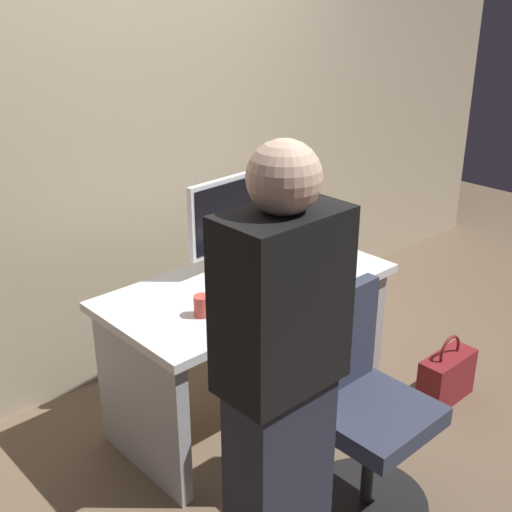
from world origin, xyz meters
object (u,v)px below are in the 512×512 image
object	(u,v)px
person_at_desk	(280,385)
cell_phone	(341,265)
keyboard	(260,290)
cup_near_keyboard	(202,306)
monitor	(233,216)
handbag	(446,377)
office_chair	(361,415)
mouse	(301,269)
desk	(249,325)
book_stack	(295,243)

from	to	relation	value
person_at_desk	cell_phone	bearing A→B (deg)	31.52
keyboard	cup_near_keyboard	world-z (taller)	cup_near_keyboard
monitor	person_at_desk	bearing A→B (deg)	-123.80
cup_near_keyboard	handbag	distance (m)	1.44
office_chair	monitor	bearing A→B (deg)	80.30
mouse	cell_phone	size ratio (longest dim) A/B	0.69
handbag	person_at_desk	bearing A→B (deg)	-171.86
mouse	cell_phone	xyz separation A→B (m)	(0.21, -0.07, -0.01)
office_chair	cup_near_keyboard	world-z (taller)	office_chair
handbag	cup_near_keyboard	bearing A→B (deg)	156.87
mouse	cup_near_keyboard	bearing A→B (deg)	-178.04
person_at_desk	cup_near_keyboard	world-z (taller)	person_at_desk
cup_near_keyboard	cell_phone	distance (m)	0.84
desk	monitor	size ratio (longest dim) A/B	2.55
person_at_desk	mouse	bearing A→B (deg)	40.23
cell_phone	monitor	bearing A→B (deg)	156.58
monitor	cell_phone	size ratio (longest dim) A/B	3.76
person_at_desk	mouse	distance (m)	1.14
keyboard	monitor	bearing A→B (deg)	67.22
keyboard	mouse	size ratio (longest dim) A/B	4.30
office_chair	keyboard	xyz separation A→B (m)	(0.05, 0.65, 0.31)
mouse	person_at_desk	bearing A→B (deg)	-139.77
desk	cup_near_keyboard	size ratio (longest dim) A/B	15.24
desk	monitor	xyz separation A→B (m)	(0.08, 0.21, 0.48)
book_stack	cell_phone	xyz separation A→B (m)	(0.04, -0.27, -0.05)
keyboard	mouse	distance (m)	0.29
cup_near_keyboard	desk	bearing A→B (deg)	16.79
office_chair	cell_phone	distance (m)	0.87
monitor	mouse	size ratio (longest dim) A/B	5.41
person_at_desk	cup_near_keyboard	size ratio (longest dim) A/B	18.11
desk	cell_phone	distance (m)	0.55
desk	mouse	bearing A→B (deg)	-18.71
monitor	handbag	world-z (taller)	monitor
mouse	cup_near_keyboard	world-z (taller)	cup_near_keyboard
office_chair	keyboard	distance (m)	0.72
keyboard	cell_phone	xyz separation A→B (m)	(0.50, -0.06, -0.01)
keyboard	cell_phone	size ratio (longest dim) A/B	2.99
office_chair	mouse	xyz separation A→B (m)	(0.34, 0.67, 0.32)
book_stack	cell_phone	world-z (taller)	book_stack
keyboard	mouse	xyz separation A→B (m)	(0.29, 0.02, 0.01)
desk	office_chair	xyz separation A→B (m)	(-0.08, -0.76, -0.07)
office_chair	desk	bearing A→B (deg)	83.81
desk	book_stack	xyz separation A→B (m)	(0.42, 0.11, 0.28)
cup_near_keyboard	cell_phone	xyz separation A→B (m)	(0.83, -0.05, -0.04)
cell_phone	handbag	bearing A→B (deg)	-31.82
person_at_desk	handbag	size ratio (longest dim) A/B	4.34
office_chair	book_stack	distance (m)	1.07
monitor	book_stack	distance (m)	0.41
office_chair	cell_phone	world-z (taller)	office_chair
book_stack	office_chair	bearing A→B (deg)	-120.22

